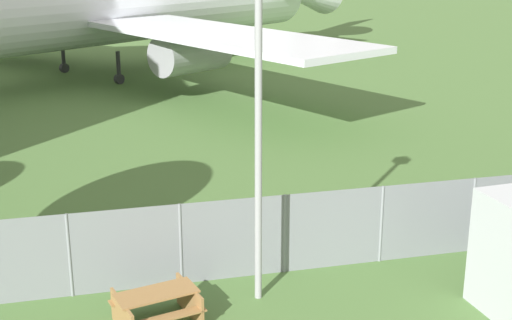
{
  "coord_description": "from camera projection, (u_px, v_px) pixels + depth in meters",
  "views": [
    {
      "loc": [
        -4.61,
        -4.25,
        7.87
      ],
      "look_at": [
        0.04,
        14.14,
        2.0
      ],
      "focal_mm": 50.0,
      "sensor_mm": 36.0,
      "label": 1
    }
  ],
  "objects": [
    {
      "name": "perimeter_fence",
      "position": [
        284.0,
        234.0,
        17.36
      ],
      "size": [
        56.07,
        0.07,
        2.03
      ],
      "color": "gray",
      "rests_on": "ground"
    },
    {
      "name": "light_mast",
      "position": [
        258.0,
        104.0,
        15.06
      ],
      "size": [
        0.44,
        0.44,
        7.41
      ],
      "color": "#99999E",
      "rests_on": "ground"
    },
    {
      "name": "airplane",
      "position": [
        65.0,
        10.0,
        40.21
      ],
      "size": [
        42.83,
        35.32,
        13.28
      ],
      "rotation": [
        0.0,
        0.0,
        -2.55
      ],
      "color": "white",
      "rests_on": "ground"
    },
    {
      "name": "picnic_bench_open_grass",
      "position": [
        157.0,
        304.0,
        15.11
      ],
      "size": [
        2.0,
        1.78,
        0.76
      ],
      "rotation": [
        0.0,
        0.0,
        0.25
      ],
      "color": "olive",
      "rests_on": "ground"
    }
  ]
}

